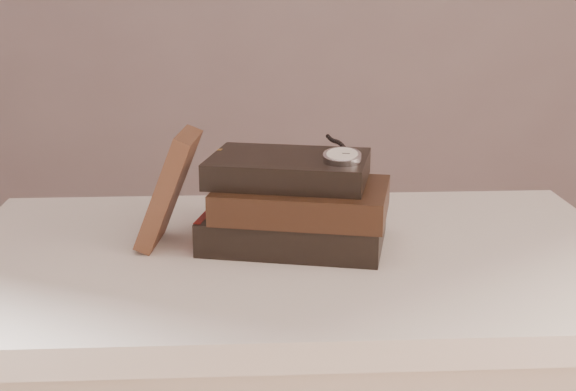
{
  "coord_description": "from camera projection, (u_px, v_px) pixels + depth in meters",
  "views": [
    {
      "loc": [
        -0.07,
        -0.74,
        1.15
      ],
      "look_at": [
        -0.01,
        0.38,
        0.82
      ],
      "focal_mm": 49.09,
      "sensor_mm": 36.0,
      "label": 1
    }
  ],
  "objects": [
    {
      "name": "journal",
      "position": [
        169.0,
        189.0,
        1.16
      ],
      "size": [
        0.1,
        0.12,
        0.17
      ],
      "primitive_type": "cube",
      "rotation": [
        0.0,
        0.38,
        -0.12
      ],
      "color": "#3F2418",
      "rests_on": "table"
    },
    {
      "name": "eyeglasses",
      "position": [
        247.0,
        177.0,
        1.27
      ],
      "size": [
        0.14,
        0.15,
        0.05
      ],
      "color": "silver",
      "rests_on": "book_stack"
    },
    {
      "name": "pocket_watch",
      "position": [
        342.0,
        156.0,
        1.13
      ],
      "size": [
        0.07,
        0.16,
        0.02
      ],
      "color": "silver",
      "rests_on": "book_stack"
    },
    {
      "name": "book_stack",
      "position": [
        296.0,
        204.0,
        1.17
      ],
      "size": [
        0.3,
        0.24,
        0.13
      ],
      "color": "black",
      "rests_on": "table"
    },
    {
      "name": "table",
      "position": [
        295.0,
        307.0,
        1.19
      ],
      "size": [
        1.0,
        0.6,
        0.75
      ],
      "color": "silver",
      "rests_on": "ground"
    }
  ]
}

